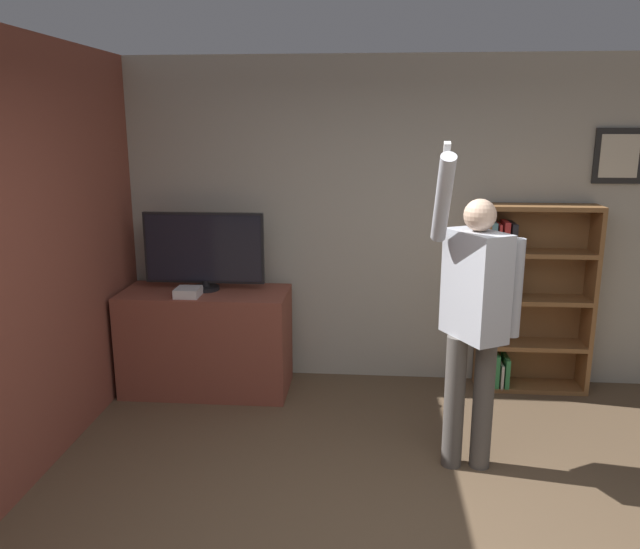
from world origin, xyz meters
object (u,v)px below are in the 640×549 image
(person, at_px, (474,311))
(television, at_px, (204,250))
(game_console, at_px, (188,292))
(bookshelf, at_px, (524,301))

(person, bearing_deg, television, -148.07)
(television, relative_size, game_console, 4.94)
(bookshelf, bearing_deg, person, -115.53)
(game_console, height_order, person, person)
(bookshelf, bearing_deg, game_console, -171.34)
(game_console, relative_size, person, 0.09)
(game_console, height_order, bookshelf, bookshelf)
(game_console, xyz_separation_m, bookshelf, (2.68, 0.41, -0.13))
(game_console, relative_size, bookshelf, 0.13)
(television, bearing_deg, bookshelf, 4.52)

